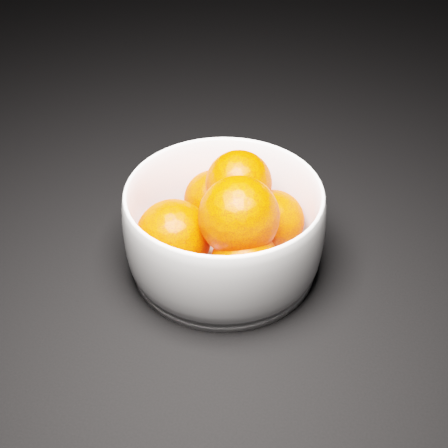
# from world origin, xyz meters

# --- Properties ---
(bowl) EXTENTS (0.20, 0.20, 0.10)m
(bowl) POSITION_xyz_m (-0.25, -0.25, 0.05)
(bowl) COLOR white
(bowl) RESTS_ON ground
(orange_pile) EXTENTS (0.16, 0.15, 0.11)m
(orange_pile) POSITION_xyz_m (-0.25, -0.25, 0.06)
(orange_pile) COLOR #F22D00
(orange_pile) RESTS_ON bowl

